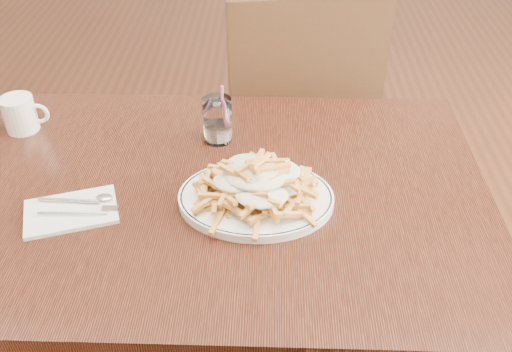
{
  "coord_description": "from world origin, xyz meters",
  "views": [
    {
      "loc": [
        0.13,
        -0.95,
        1.52
      ],
      "look_at": [
        0.1,
        -0.04,
        0.82
      ],
      "focal_mm": 40.0,
      "sensor_mm": 36.0,
      "label": 1
    }
  ],
  "objects_px": {
    "water_glass": "(218,122)",
    "coffee_mug": "(21,114)",
    "chair_far": "(298,113)",
    "table": "(213,216)",
    "loaded_fries": "(256,179)",
    "fries_plate": "(256,198)"
  },
  "relations": [
    {
      "from": "chair_far",
      "to": "coffee_mug",
      "type": "height_order",
      "value": "chair_far"
    },
    {
      "from": "loaded_fries",
      "to": "table",
      "type": "bearing_deg",
      "value": 156.37
    },
    {
      "from": "chair_far",
      "to": "water_glass",
      "type": "bearing_deg",
      "value": -115.36
    },
    {
      "from": "fries_plate",
      "to": "water_glass",
      "type": "relative_size",
      "value": 2.57
    },
    {
      "from": "water_glass",
      "to": "fries_plate",
      "type": "bearing_deg",
      "value": -67.25
    },
    {
      "from": "chair_far",
      "to": "water_glass",
      "type": "xyz_separation_m",
      "value": [
        -0.21,
        -0.45,
        0.24
      ]
    },
    {
      "from": "chair_far",
      "to": "loaded_fries",
      "type": "relative_size",
      "value": 3.69
    },
    {
      "from": "table",
      "to": "fries_plate",
      "type": "xyz_separation_m",
      "value": [
        0.1,
        -0.04,
        0.09
      ]
    },
    {
      "from": "loaded_fries",
      "to": "water_glass",
      "type": "distance_m",
      "value": 0.25
    },
    {
      "from": "chair_far",
      "to": "coffee_mug",
      "type": "distance_m",
      "value": 0.85
    },
    {
      "from": "chair_far",
      "to": "fries_plate",
      "type": "height_order",
      "value": "chair_far"
    },
    {
      "from": "table",
      "to": "chair_far",
      "type": "distance_m",
      "value": 0.68
    },
    {
      "from": "table",
      "to": "water_glass",
      "type": "bearing_deg",
      "value": 90.01
    },
    {
      "from": "table",
      "to": "loaded_fries",
      "type": "xyz_separation_m",
      "value": [
        0.1,
        -0.04,
        0.14
      ]
    },
    {
      "from": "chair_far",
      "to": "loaded_fries",
      "type": "bearing_deg",
      "value": -99.52
    },
    {
      "from": "water_glass",
      "to": "coffee_mug",
      "type": "relative_size",
      "value": 1.35
    },
    {
      "from": "table",
      "to": "coffee_mug",
      "type": "bearing_deg",
      "value": 155.47
    },
    {
      "from": "chair_far",
      "to": "loaded_fries",
      "type": "distance_m",
      "value": 0.74
    },
    {
      "from": "loaded_fries",
      "to": "chair_far",
      "type": "bearing_deg",
      "value": 80.48
    },
    {
      "from": "fries_plate",
      "to": "loaded_fries",
      "type": "relative_size",
      "value": 1.46
    },
    {
      "from": "water_glass",
      "to": "coffee_mug",
      "type": "distance_m",
      "value": 0.49
    },
    {
      "from": "loaded_fries",
      "to": "water_glass",
      "type": "height_order",
      "value": "water_glass"
    }
  ]
}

